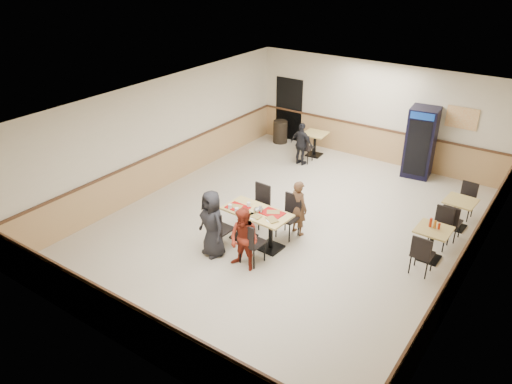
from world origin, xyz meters
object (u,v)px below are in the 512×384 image
Objects in this scene: main_table at (257,222)px; side_table_near at (432,239)px; diner_woman_right at (244,240)px; lone_diner at (302,144)px; trash_bin at (280,132)px; diner_man_opposite at (298,208)px; diner_woman_left at (212,224)px; side_table_far at (459,210)px; pepsi_cooler at (421,142)px; back_table at (315,141)px.

side_table_near is at bearing 27.99° from main_table.
diner_woman_right is 5.63m from lone_diner.
main_table reaches higher than trash_bin.
main_table is at bearing 110.30° from diner_woman_right.
diner_woman_left is at bearing 75.01° from diner_man_opposite.
lone_diner is 1.81× the size of side_table_far.
pepsi_cooler is at bearing -88.29° from diner_man_opposite.
side_table_far is (3.51, 3.26, -0.06)m from main_table.
lone_diner is 3.40m from pepsi_cooler.
side_table_near is at bearing -32.44° from trash_bin.
pepsi_cooler reaches higher than trash_bin.
pepsi_cooler is (3.15, 1.24, 0.35)m from lone_diner.
diner_woman_left is 6.94m from trash_bin.
main_table is 1.17× the size of diner_man_opposite.
side_table_near is 0.99× the size of trash_bin.
main_table is 1.05m from diner_man_opposite.
lone_diner is at bearing 166.90° from side_table_far.
main_table is 2.09× the size of side_table_near.
main_table is at bearing -113.46° from pepsi_cooler.
lone_diner is at bearing 117.25° from diner_woman_left.
diner_woman_left is 0.75× the size of pepsi_cooler.
pepsi_cooler is (1.39, 6.59, 0.32)m from diner_woman_right.
pepsi_cooler is (2.26, 6.55, 0.25)m from diner_woman_left.
side_table_near is 0.37× the size of pepsi_cooler.
diner_woman_right is 1.86× the size of side_table_near.
back_table is 0.37× the size of pepsi_cooler.
diner_woman_left reaches higher than main_table.
side_table_near is at bearing -150.57° from diner_man_opposite.
side_table_near reaches higher than side_table_far.
main_table is 0.77× the size of pepsi_cooler.
side_table_near is 4.42m from pepsi_cooler.
diner_woman_right is 1.05× the size of lone_diner.
diner_woman_left is 6.22m from back_table.
back_table is (-0.89, 6.15, -0.26)m from diner_woman_left.
side_table_near is 0.99× the size of back_table.
side_table_near is 7.49m from trash_bin.
diner_woman_left is 1.10× the size of diner_woman_right.
pepsi_cooler is (3.15, 0.39, 0.51)m from back_table.
back_table is at bearing 157.98° from side_table_far.
trash_bin is (-6.32, 4.02, -0.12)m from side_table_near.
side_table_far is at bearing -20.02° from trash_bin.
diner_man_opposite is at bearing -65.84° from back_table.
main_table reaches higher than side_table_far.
side_table_near is at bearing 50.08° from diner_woman_left.
diner_woman_right is 1.03× the size of diner_man_opposite.
diner_woman_left reaches higher than lone_diner.
diner_man_opposite reaches higher than lone_diner.
diner_woman_left is 5.81m from side_table_far.
back_table reaches higher than side_table_near.
diner_man_opposite is 4.78m from back_table.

